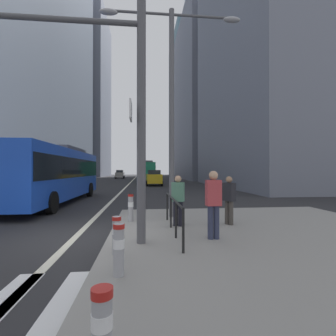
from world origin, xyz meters
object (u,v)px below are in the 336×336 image
at_px(car_receding_far, 148,175).
at_px(bollard_left, 119,247).
at_px(street_lamp_post, 172,83).
at_px(pedestrian_far, 213,201).
at_px(bollard_right, 117,233).
at_px(bollard_back, 131,206).
at_px(car_receding_near, 154,178).
at_px(pedestrian_waiting, 229,198).
at_px(traffic_signal_gantry, 49,78).
at_px(city_bus_blue_oncoming, 55,172).
at_px(bollard_front, 102,326).
at_px(city_bus_red_distant, 146,170).
at_px(pedestrian_walking, 178,198).
at_px(city_bus_red_receding, 147,171).
at_px(car_oncoming_mid, 120,174).

distance_m(car_receding_far, bollard_left, 47.73).
xyz_separation_m(street_lamp_post, pedestrian_far, (0.73, -3.14, -4.15)).
height_order(bollard_right, bollard_back, bollard_back).
bearing_deg(bollard_left, car_receding_near, 86.24).
bearing_deg(pedestrian_waiting, bollard_right, -143.49).
xyz_separation_m(traffic_signal_gantry, pedestrian_waiting, (5.04, 1.76, -3.11)).
bearing_deg(city_bus_blue_oncoming, pedestrian_far, -51.39).
height_order(traffic_signal_gantry, bollard_right, traffic_signal_gantry).
bearing_deg(bollard_front, city_bus_red_distant, 89.00).
relative_size(city_bus_blue_oncoming, pedestrian_far, 6.41).
bearing_deg(traffic_signal_gantry, pedestrian_waiting, 19.31).
xyz_separation_m(car_receding_far, bollard_left, (-1.47, -47.70, -0.35)).
bearing_deg(bollard_front, pedestrian_far, 61.51).
relative_size(city_bus_blue_oncoming, bollard_left, 12.89).
height_order(city_bus_red_distant, bollard_left, city_bus_red_distant).
relative_size(bollard_right, pedestrian_waiting, 0.50).
bearing_deg(pedestrian_waiting, pedestrian_walking, -178.69).
relative_size(street_lamp_post, bollard_front, 10.62).
bearing_deg(street_lamp_post, city_bus_red_receding, 90.72).
bearing_deg(city_bus_blue_oncoming, city_bus_red_distant, 82.88).
height_order(bollard_left, pedestrian_far, pedestrian_far).
bearing_deg(car_oncoming_mid, bollard_right, -84.80).
distance_m(city_bus_blue_oncoming, bollard_right, 10.75).
xyz_separation_m(street_lamp_post, bollard_right, (-1.66, -4.04, -4.69)).
bearing_deg(pedestrian_walking, car_receding_near, 89.43).
bearing_deg(city_bus_red_receding, pedestrian_walking, -89.28).
relative_size(city_bus_red_distant, bollard_front, 14.74).
bearing_deg(traffic_signal_gantry, city_bus_blue_oncoming, 108.23).
distance_m(bollard_front, pedestrian_waiting, 6.47).
height_order(traffic_signal_gantry, pedestrian_far, traffic_signal_gantry).
relative_size(bollard_right, bollard_back, 0.85).
xyz_separation_m(car_receding_far, pedestrian_walking, (0.06, -44.14, 0.05)).
distance_m(car_oncoming_mid, traffic_signal_gantry, 51.62).
height_order(city_bus_red_distant, car_receding_near, city_bus_red_distant).
bearing_deg(car_receding_near, street_lamp_post, -90.66).
relative_size(bollard_back, pedestrian_waiting, 0.59).
height_order(car_oncoming_mid, pedestrian_walking, car_oncoming_mid).
distance_m(car_receding_near, pedestrian_far, 24.68).
distance_m(bollard_back, pedestrian_far, 3.37).
relative_size(traffic_signal_gantry, bollard_right, 8.15).
bearing_deg(bollard_right, city_bus_red_distant, 88.74).
xyz_separation_m(bollard_front, pedestrian_waiting, (3.18, 5.62, 0.45)).
bearing_deg(city_bus_red_receding, street_lamp_post, -89.28).
bearing_deg(city_bus_red_distant, bollard_back, -91.20).
relative_size(bollard_front, pedestrian_far, 0.43).
xyz_separation_m(city_bus_red_distant, car_receding_far, (0.38, -9.73, -0.85)).
height_order(bollard_left, pedestrian_waiting, pedestrian_waiting).
distance_m(car_receding_near, bollard_front, 28.75).
height_order(traffic_signal_gantry, pedestrian_walking, traffic_signal_gantry).
xyz_separation_m(city_bus_red_receding, car_oncoming_mid, (-6.01, 16.35, -0.85)).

